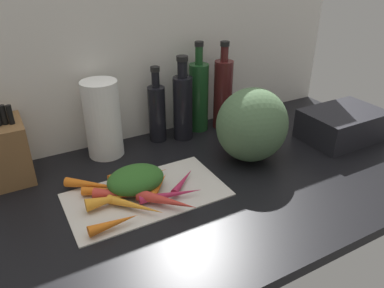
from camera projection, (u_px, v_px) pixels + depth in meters
The scene contains 24 objects.
ground_plane at pixel (183, 190), 108.80cm from camera, with size 170.00×80.00×3.00cm, color black.
wall_back at pixel (128, 54), 123.88cm from camera, with size 170.00×3.00×60.00cm, color silver.
cutting_board at pixel (147, 194), 103.96cm from camera, with size 43.68×23.98×0.80cm, color beige.
carrot_0 at pixel (107, 200), 97.80cm from camera, with size 3.53×3.53×10.87cm, color orange.
carrot_1 at pixel (167, 201), 97.55cm from camera, with size 3.45×3.45×16.65cm, color red.
carrot_2 at pixel (159, 185), 104.88cm from camera, with size 2.46×2.46×11.89cm, color orange.
carrot_3 at pixel (120, 195), 100.11cm from camera, with size 3.36×3.36×14.29cm, color red.
carrot_4 at pixel (140, 176), 109.29cm from camera, with size 2.34×2.34×17.30cm, color orange.
carrot_5 at pixel (95, 185), 104.66cm from camera, with size 2.83×2.83×17.69cm, color orange.
carrot_6 at pixel (114, 223), 90.25cm from camera, with size 2.76×2.76×12.62cm, color orange.
carrot_7 at pixel (171, 195), 100.95cm from camera, with size 2.47×2.47×17.51cm, color #B2264C.
carrot_8 at pixel (114, 191), 102.50cm from camera, with size 2.52×2.52×17.28cm, color orange.
carrot_9 at pixel (183, 180), 107.44cm from camera, with size 2.06×2.06×12.76cm, color #B2264C.
carrot_10 at pixel (132, 172), 110.92cm from camera, with size 2.69×2.69×14.57cm, color orange.
carrot_11 at pixel (135, 206), 96.56cm from camera, with size 2.52×2.52×16.21cm, color orange.
carrot_greens_pile at pixel (136, 179), 103.59cm from camera, with size 16.15×12.42×6.83cm, color #2D6023.
winter_squash at pixel (252, 125), 117.32cm from camera, with size 23.21×21.59×23.71cm, color #4C6B47.
knife_block at pixel (6, 151), 107.63cm from camera, with size 11.80×15.60×23.54cm.
paper_towel_roll at pixel (103, 119), 119.28cm from camera, with size 11.55×11.55×25.26cm, color white.
bottle_0 at pixel (157, 112), 129.47cm from camera, with size 6.04×6.04×26.76cm.
bottle_1 at pixel (183, 105), 130.14cm from camera, with size 6.87×6.87×29.87cm.
bottle_2 at pixel (199, 96), 136.32cm from camera, with size 7.18×7.18×32.92cm.
bottle_3 at pixel (223, 93), 138.12cm from camera, with size 6.91×6.91×32.47cm.
dish_rack at pixel (343, 125), 132.72cm from camera, with size 27.74×19.27×10.55cm, color black.
Camera 1 is at (-41.25, -79.88, 61.32)cm, focal length 34.88 mm.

